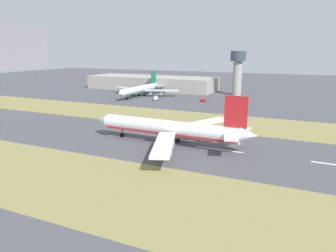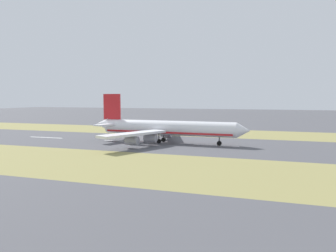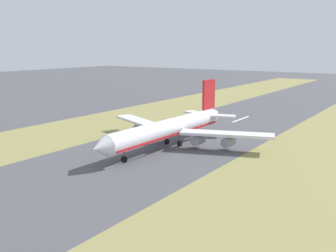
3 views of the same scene
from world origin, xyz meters
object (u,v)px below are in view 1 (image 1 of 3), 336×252
service_truck (156,98)px  terminal_building (152,83)px  apron_car (203,100)px  airplane_main_jet (172,129)px  airplane_parked_apron (141,89)px  control_tower (238,68)px

service_truck → terminal_building: bearing=30.5°
apron_car → airplane_main_jet: bearing=-167.1°
airplane_main_jet → airplane_parked_apron: bearing=34.8°
control_tower → airplane_parked_apron: size_ratio=0.57×
terminal_building → control_tower: (-5.85, -79.23, 15.32)m
airplane_parked_apron → service_truck: size_ratio=9.37×
control_tower → apron_car: size_ratio=7.56×
control_tower → airplane_parked_apron: control_tower is taller
control_tower → airplane_main_jet: bearing=-175.9°
airplane_main_jet → service_truck: (95.79, 56.02, -4.36)m
airplane_main_jet → airplane_parked_apron: airplane_main_jet is taller
terminal_building → apron_car: size_ratio=25.67×
terminal_building → airplane_parked_apron: 45.36m
terminal_building → control_tower: size_ratio=3.39×
control_tower → airplane_parked_apron: 77.28m
airplane_main_jet → apron_car: airplane_main_jet is taller
control_tower → service_truck: 71.49m
terminal_building → airplane_parked_apron: bearing=-162.7°
terminal_building → airplane_main_jet: bearing=-149.6°
terminal_building → service_truck: terminal_building is taller
apron_car → airplane_parked_apron: bearing=84.3°
control_tower → airplane_parked_apron: bearing=119.7°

